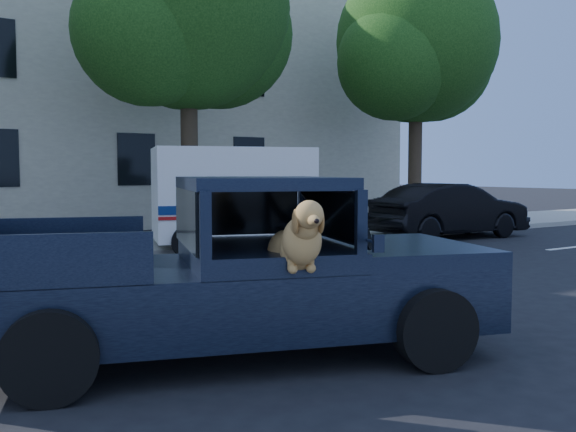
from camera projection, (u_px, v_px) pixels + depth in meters
name	position (u px, v px, depth m)	size (l,w,h in m)	color
ground	(132.00, 370.00, 5.92)	(120.00, 120.00, 0.00)	black
lane_stripes	(181.00, 290.00, 9.85)	(21.60, 0.14, 0.01)	silver
street_tree_mid	(189.00, 19.00, 16.30)	(6.00, 5.20, 8.60)	#332619
street_tree_right	(417.00, 51.00, 20.68)	(6.00, 5.20, 8.60)	#332619
building_main	(44.00, 90.00, 21.01)	(26.00, 6.00, 9.00)	beige
pickup_truck	(229.00, 296.00, 6.33)	(5.31, 3.36, 1.78)	black
mail_truck	(245.00, 206.00, 14.65)	(4.69, 3.22, 2.36)	silver
parked_sedan	(450.00, 211.00, 17.62)	(4.56, 1.59, 1.50)	black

